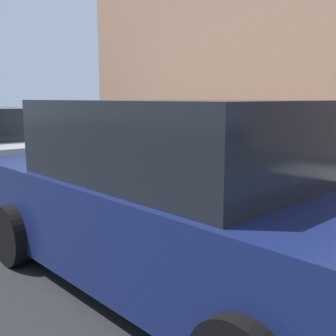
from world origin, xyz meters
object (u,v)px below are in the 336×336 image
Objects in this scene: suitcase_red_6 at (157,158)px; suitcase_maroon_8 at (123,155)px; suitcase_olive_0 at (297,186)px; parked_car_navy_0 at (173,201)px; suitcase_black_2 at (233,177)px; fire_hydrant at (102,147)px; suitcase_silver_4 at (193,164)px; suitcase_teal_5 at (172,162)px; suitcase_navy_3 at (212,168)px; suitcase_maroon_1 at (267,178)px; bollard_post at (86,144)px; suitcase_olive_7 at (140,157)px.

suitcase_maroon_8 is at bearing 8.14° from suitcase_red_6.
suitcase_olive_0 reaches higher than suitcase_red_6.
suitcase_maroon_8 is 0.18× the size of parked_car_navy_0.
suitcase_black_2 is 4.15m from fire_hydrant.
suitcase_maroon_8 reaches higher than suitcase_silver_4.
parked_car_navy_0 is at bearing 139.21° from suitcase_teal_5.
suitcase_navy_3 reaches higher than suitcase_teal_5.
suitcase_navy_3 is 3.40m from parked_car_navy_0.
suitcase_black_2 is 3.18m from suitcase_maroon_8.
suitcase_red_6 is (0.52, -0.05, 0.00)m from suitcase_teal_5.
parked_car_navy_0 is (-1.50, 2.59, 0.33)m from suitcase_black_2.
bollard_post is (5.24, 0.18, 0.08)m from suitcase_maroon_1.
suitcase_olive_0 is 1.10× the size of bollard_post.
suitcase_olive_7 is 0.81× the size of bollard_post.
suitcase_navy_3 is at bearing -179.68° from fire_hydrant.
suitcase_maroon_1 is at bearing -178.04° from bollard_post.
suitcase_maroon_1 reaches higher than suitcase_teal_5.
suitcase_olive_0 is 1.26× the size of fire_hydrant.
suitcase_black_2 is 0.93× the size of suitcase_olive_7.
suitcase_olive_0 is 2.76m from suitcase_teal_5.
suitcase_teal_5 is at bearing 0.18° from suitcase_maroon_1.
suitcase_teal_5 reaches higher than fire_hydrant.
fire_hydrant reaches higher than suitcase_black_2.
suitcase_olive_0 is at bearing -178.46° from suitcase_black_2.
suitcase_maroon_1 reaches higher than bollard_post.
suitcase_navy_3 reaches higher than bollard_post.
suitcase_red_6 is at bearing -177.96° from fire_hydrant.
suitcase_olive_0 is 2.66m from parked_car_navy_0.
suitcase_olive_0 is at bearing 172.93° from suitcase_maroon_1.
fire_hydrant is 0.53m from bollard_post.
suitcase_teal_5 is (0.53, 0.05, -0.02)m from suitcase_silver_4.
parked_car_navy_0 is (-2.59, 2.73, 0.27)m from suitcase_silver_4.
fire_hydrant is at bearing 0.21° from suitcase_olive_7.
parked_car_navy_0 is (-2.06, 2.68, 0.27)m from suitcase_navy_3.
parked_car_navy_0 reaches higher than suitcase_maroon_1.
bollard_post is (4.66, 0.08, 0.14)m from suitcase_black_2.
suitcase_silver_4 is (1.09, -0.14, 0.06)m from suitcase_black_2.
suitcase_olive_0 is 1.45× the size of suitcase_black_2.
suitcase_black_2 is at bearing 179.00° from fire_hydrant.
suitcase_navy_3 is at bearing 0.46° from suitcase_maroon_1.
suitcase_red_6 reaches higher than suitcase_black_2.
suitcase_navy_3 is at bearing -9.32° from suitcase_black_2.
suitcase_navy_3 is 1.05m from suitcase_teal_5.
bollard_post reaches higher than suitcase_red_6.
suitcase_black_2 is 0.57m from suitcase_navy_3.
suitcase_navy_3 reaches higher than suitcase_silver_4.
bollard_post is at bearing 1.96° from suitcase_maroon_1.
fire_hydrant is (0.97, -0.08, 0.10)m from suitcase_maroon_8.
suitcase_red_6 is at bearing -1.87° from suitcase_navy_3.
fire_hydrant is (2.54, 0.02, 0.06)m from suitcase_teal_5.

